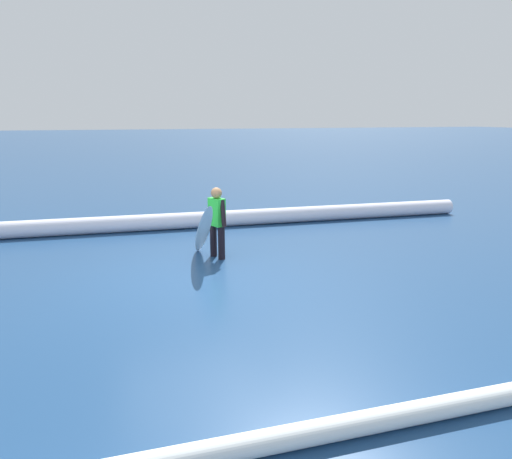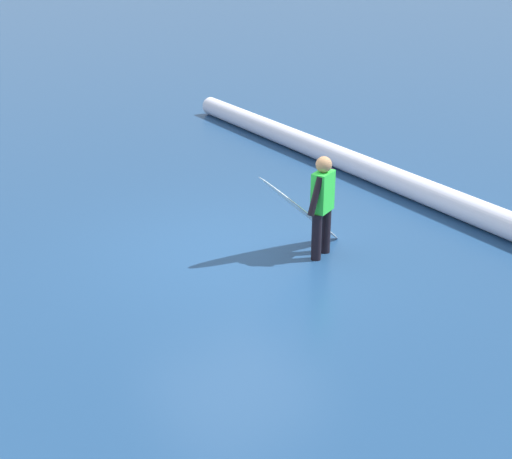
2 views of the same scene
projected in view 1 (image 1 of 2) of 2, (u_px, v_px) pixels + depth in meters
The scene contains 5 objects.
ground_plane at pixel (186, 276), 8.30m from camera, with size 199.47×199.47×0.00m, color navy.
surfer at pixel (217, 219), 9.18m from camera, with size 0.31×0.56×1.44m.
surfboard at pixel (203, 230), 9.01m from camera, with size 0.27×1.47×1.28m.
wave_crest_foreground at pixel (188, 220), 11.78m from camera, with size 0.41×0.41×15.36m, color white.
wave_crest_midground at pixel (355, 424), 4.12m from camera, with size 0.22×0.22×17.41m, color white.
Camera 1 is at (1.24, 7.86, 2.80)m, focal length 32.24 mm.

